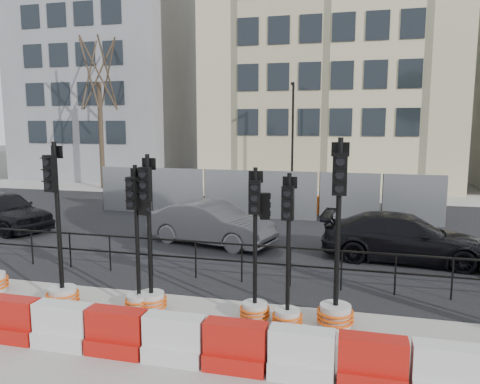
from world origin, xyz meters
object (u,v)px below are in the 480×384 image
(traffic_signal_h, at_px, (336,290))
(car_a, at_px, (3,211))
(car_c, at_px, (404,238))
(traffic_signal_d, at_px, (139,278))

(traffic_signal_h, relative_size, car_a, 0.80)
(car_c, bearing_deg, car_a, 92.30)
(traffic_signal_h, bearing_deg, car_a, 153.49)
(traffic_signal_d, distance_m, traffic_signal_h, 4.02)
(traffic_signal_h, bearing_deg, car_c, 68.73)
(traffic_signal_d, bearing_deg, car_c, 51.22)
(traffic_signal_d, relative_size, car_a, 0.67)
(traffic_signal_d, relative_size, car_c, 0.65)
(traffic_signal_d, distance_m, car_c, 7.72)
(traffic_signal_h, height_order, car_a, traffic_signal_h)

